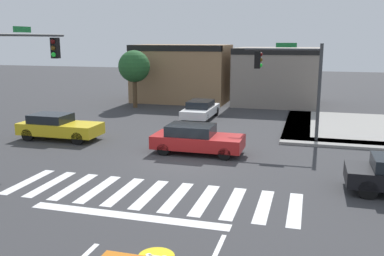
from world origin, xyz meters
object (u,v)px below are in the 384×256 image
traffic_signal_northeast (291,74)px  traffic_signal_southwest (19,72)px  car_white (201,109)px  car_yellow (58,126)px  car_red (196,139)px  roadside_tree (134,67)px

traffic_signal_northeast → traffic_signal_southwest: size_ratio=0.88×
traffic_signal_northeast → traffic_signal_southwest: (-10.45, -8.73, 0.54)m
traffic_signal_northeast → car_white: (-6.36, 5.10, -3.04)m
car_yellow → traffic_signal_southwest: bearing=-69.7°
car_red → roadside_tree: bearing=124.7°
traffic_signal_southwest → roadside_tree: traffic_signal_southwest is taller
traffic_signal_northeast → car_yellow: traffic_signal_northeast is taller
car_white → roadside_tree: roadside_tree is taller
traffic_signal_southwest → car_white: bearing=-16.5°
car_yellow → car_red: (8.27, -0.72, -0.02)m
traffic_signal_northeast → roadside_tree: (-12.91, 8.67, -0.38)m
roadside_tree → car_yellow: bearing=-88.2°
traffic_signal_southwest → car_white: size_ratio=1.34×
traffic_signal_southwest → car_red: bearing=-51.5°
roadside_tree → traffic_signal_southwest: bearing=-82.0°
car_red → traffic_signal_northeast: bearing=41.8°
car_white → roadside_tree: bearing=-118.6°
car_white → traffic_signal_southwest: bearing=-16.5°
traffic_signal_southwest → car_yellow: bearing=20.3°
car_red → traffic_signal_southwest: bearing=-141.5°
car_yellow → roadside_tree: size_ratio=0.98×
traffic_signal_southwest → car_yellow: traffic_signal_southwest is taller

